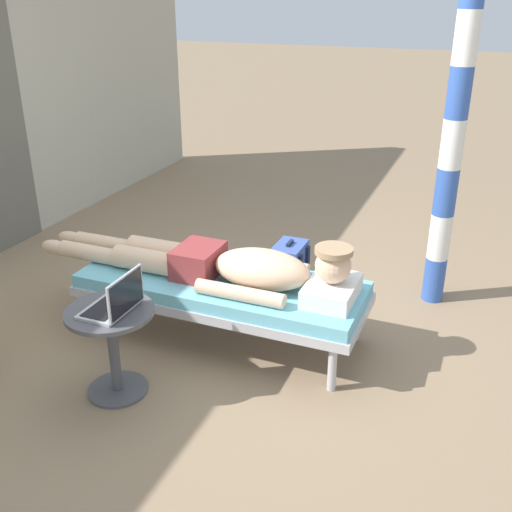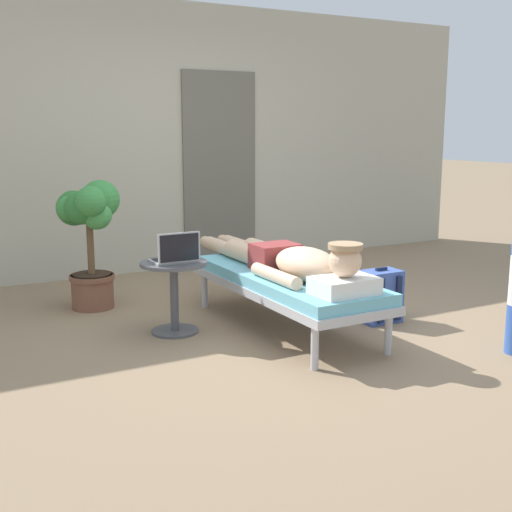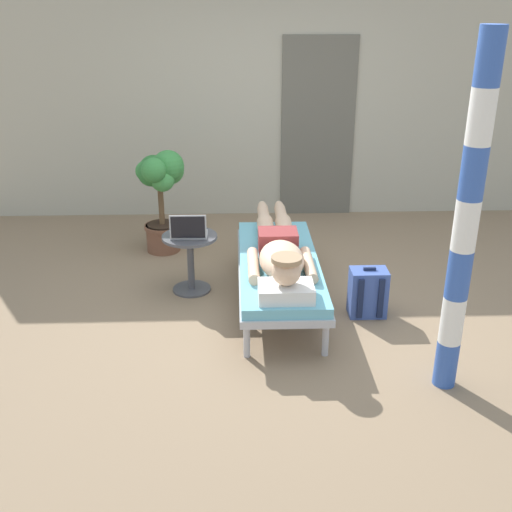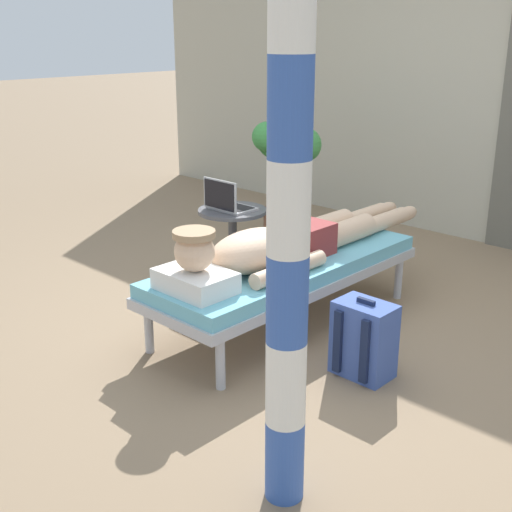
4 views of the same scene
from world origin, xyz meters
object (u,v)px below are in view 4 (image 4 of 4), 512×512
object	(u,v)px
laptop	(227,202)
potted_plant	(286,160)
porch_post	(289,208)
lounge_chair	(286,270)
person_reclining	(281,244)
backpack	(364,340)
side_table	(233,232)

from	to	relation	value
laptop	potted_plant	bearing A→B (deg)	108.74
porch_post	lounge_chair	bearing A→B (deg)	131.10
lounge_chair	person_reclining	xyz separation A→B (m)	(-0.00, -0.05, 0.17)
lounge_chair	porch_post	size ratio (longest dim) A/B	0.80
laptop	backpack	distance (m)	1.59
person_reclining	backpack	bearing A→B (deg)	-12.36
person_reclining	porch_post	bearing A→B (deg)	-47.82
person_reclining	potted_plant	bearing A→B (deg)	130.21
person_reclining	backpack	world-z (taller)	person_reclining
lounge_chair	backpack	world-z (taller)	backpack
lounge_chair	laptop	size ratio (longest dim) A/B	5.92
person_reclining	laptop	distance (m)	0.81
person_reclining	side_table	world-z (taller)	person_reclining
laptop	backpack	xyz separation A→B (m)	(1.47, -0.45, -0.39)
laptop	backpack	world-z (taller)	laptop
person_reclining	porch_post	size ratio (longest dim) A/B	0.94
side_table	potted_plant	size ratio (longest dim) A/B	0.50
potted_plant	porch_post	distance (m)	3.29
side_table	backpack	bearing A→B (deg)	-18.77
side_table	potted_plant	xyz separation A→B (m)	(-0.34, 0.96, 0.33)
person_reclining	backpack	size ratio (longest dim) A/B	5.12
lounge_chair	laptop	world-z (taller)	laptop
backpack	porch_post	distance (m)	1.42
potted_plant	backpack	bearing A→B (deg)	-38.73
side_table	laptop	distance (m)	0.23
porch_post	side_table	bearing A→B (deg)	140.26
laptop	porch_post	bearing A→B (deg)	-38.76
person_reclining	potted_plant	world-z (taller)	potted_plant
person_reclining	laptop	size ratio (longest dim) A/B	7.00
person_reclining	lounge_chair	bearing A→B (deg)	90.00
laptop	porch_post	world-z (taller)	porch_post
side_table	potted_plant	world-z (taller)	potted_plant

